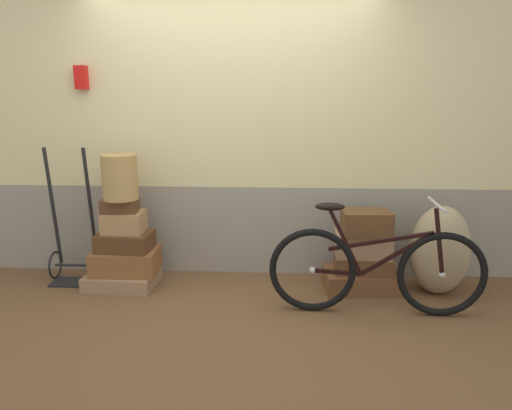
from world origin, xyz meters
The scene contains 15 objects.
ground centered at (0.00, 0.00, -0.03)m, with size 10.24×5.20×0.06m, color brown.
station_building centered at (0.01, 0.85, 1.41)m, with size 8.24×0.74×2.81m.
suitcase_0 centered at (-0.94, 0.38, 0.06)m, with size 0.58×0.44×0.12m, color #937051.
suitcase_1 centered at (-0.91, 0.39, 0.22)m, with size 0.55×0.39×0.20m, color brown.
suitcase_2 centered at (-0.90, 0.38, 0.40)m, with size 0.45×0.32×0.15m, color #4C2D19.
suitcase_3 centered at (-0.91, 0.40, 0.57)m, with size 0.34×0.27×0.18m, color #9E754C.
suitcase_4 centered at (-0.94, 0.41, 0.71)m, with size 0.30×0.23×0.11m, color #4C2D19.
suitcase_5 centered at (1.12, 0.41, 0.08)m, with size 0.61×0.41×0.17m, color brown.
suitcase_6 centered at (1.14, 0.42, 0.24)m, with size 0.48×0.36×0.14m, color brown.
suitcase_7 centered at (1.13, 0.42, 0.40)m, with size 0.46×0.33×0.19m, color #937051.
suitcase_8 centered at (1.14, 0.38, 0.60)m, with size 0.40×0.28×0.20m, color brown.
wicker_basket centered at (-0.92, 0.39, 0.96)m, with size 0.29×0.29×0.38m, color #A8844C.
luggage_trolley centered at (-1.40, 0.49, 0.29)m, with size 0.42×0.35×1.20m.
burlap_sack centered at (1.75, 0.36, 0.38)m, with size 0.49×0.41×0.75m, color #9E8966.
bicycle centered at (1.15, -0.06, 0.35)m, with size 1.62×0.46×0.88m.
Camera 1 is at (0.43, -3.56, 1.65)m, focal length 34.29 mm.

